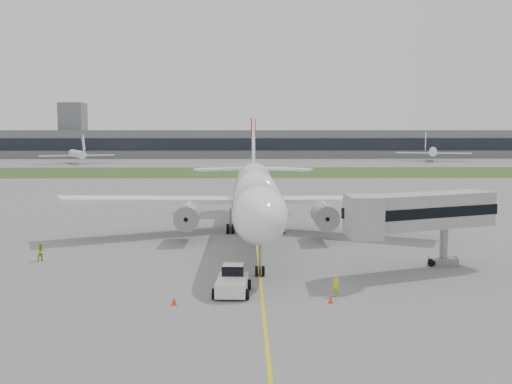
{
  "coord_description": "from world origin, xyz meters",
  "views": [
    {
      "loc": [
        -1.27,
        -64.8,
        12.74
      ],
      "look_at": [
        -0.03,
        2.0,
        5.77
      ],
      "focal_mm": 40.0,
      "sensor_mm": 36.0,
      "label": 1
    }
  ],
  "objects_px": {
    "ground_crew_near": "(336,285)",
    "jet_bridge": "(414,213)",
    "pushback_tug": "(232,281)",
    "airliner": "(256,190)"
  },
  "relations": [
    {
      "from": "ground_crew_near",
      "to": "jet_bridge",
      "type": "bearing_deg",
      "value": -132.36
    },
    {
      "from": "pushback_tug",
      "to": "ground_crew_near",
      "type": "bearing_deg",
      "value": -3.33
    },
    {
      "from": "jet_bridge",
      "to": "ground_crew_near",
      "type": "height_order",
      "value": "jet_bridge"
    },
    {
      "from": "airliner",
      "to": "jet_bridge",
      "type": "height_order",
      "value": "airliner"
    },
    {
      "from": "airliner",
      "to": "pushback_tug",
      "type": "relative_size",
      "value": 12.48
    },
    {
      "from": "jet_bridge",
      "to": "ground_crew_near",
      "type": "distance_m",
      "value": 12.48
    },
    {
      "from": "pushback_tug",
      "to": "ground_crew_near",
      "type": "distance_m",
      "value": 8.15
    },
    {
      "from": "airliner",
      "to": "ground_crew_near",
      "type": "distance_m",
      "value": 27.34
    },
    {
      "from": "pushback_tug",
      "to": "jet_bridge",
      "type": "bearing_deg",
      "value": 26.69
    },
    {
      "from": "pushback_tug",
      "to": "jet_bridge",
      "type": "xyz_separation_m",
      "value": [
        16.48,
        7.05,
        4.45
      ]
    }
  ]
}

